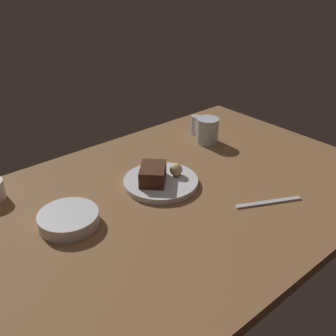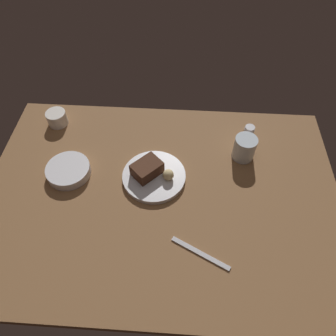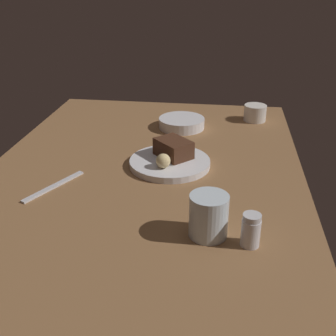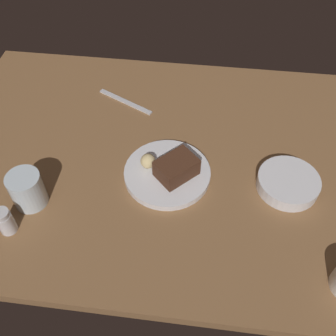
{
  "view_description": "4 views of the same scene",
  "coord_description": "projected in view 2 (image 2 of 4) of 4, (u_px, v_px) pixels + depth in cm",
  "views": [
    {
      "loc": [
        66.17,
        70.68,
        63.54
      ],
      "look_at": [
        -0.05,
        -6.61,
        7.46
      ],
      "focal_mm": 42.33,
      "sensor_mm": 36.0,
      "label": 1
    },
    {
      "loc": [
        -6.14,
        58.06,
        92.64
      ],
      "look_at": [
        -1.9,
        -8.07,
        6.96
      ],
      "focal_mm": 33.97,
      "sensor_mm": 36.0,
      "label": 2
    },
    {
      "loc": [
        -101.37,
        -20.16,
        52.93
      ],
      "look_at": [
        -3.35,
        -6.83,
        5.27
      ],
      "focal_mm": 45.73,
      "sensor_mm": 36.0,
      "label": 3
    },
    {
      "loc": [
        10.79,
        -68.33,
        79.97
      ],
      "look_at": [
        3.2,
        -7.79,
        7.54
      ],
      "focal_mm": 41.57,
      "sensor_mm": 36.0,
      "label": 4
    }
  ],
  "objects": [
    {
      "name": "dining_table",
      "position": [
        161.0,
        196.0,
        1.08
      ],
      "size": [
        120.0,
        84.0,
        3.0
      ],
      "primitive_type": "cube",
      "color": "brown",
      "rests_on": "ground"
    },
    {
      "name": "water_glass",
      "position": [
        244.0,
        148.0,
        1.13
      ],
      "size": [
        7.9,
        7.9,
        9.02
      ],
      "primitive_type": "cylinder",
      "color": "silver",
      "rests_on": "dining_table"
    },
    {
      "name": "side_bowl",
      "position": [
        68.0,
        171.0,
        1.11
      ],
      "size": [
        15.16,
        15.16,
        3.36
      ],
      "primitive_type": "cylinder",
      "color": "silver",
      "rests_on": "dining_table"
    },
    {
      "name": "coffee_cup",
      "position": [
        57.0,
        118.0,
        1.25
      ],
      "size": [
        7.68,
        7.68,
        5.54
      ],
      "primitive_type": "cylinder",
      "color": "silver",
      "rests_on": "dining_table"
    },
    {
      "name": "chocolate_cake_slice",
      "position": [
        147.0,
        169.0,
        1.08
      ],
      "size": [
        11.85,
        11.84,
        4.81
      ],
      "primitive_type": "cube",
      "rotation": [
        0.0,
        0.0,
        0.78
      ],
      "color": "#472819",
      "rests_on": "dessert_plate"
    },
    {
      "name": "bread_roll",
      "position": [
        168.0,
        175.0,
        1.07
      ],
      "size": [
        3.81,
        3.81,
        3.81
      ],
      "primitive_type": "sphere",
      "color": "#DBC184",
      "rests_on": "dessert_plate"
    },
    {
      "name": "dessert_plate",
      "position": [
        154.0,
        176.0,
        1.1
      ],
      "size": [
        21.89,
        21.89,
        1.76
      ],
      "primitive_type": "cylinder",
      "color": "silver",
      "rests_on": "dining_table"
    },
    {
      "name": "salt_shaker",
      "position": [
        248.0,
        134.0,
        1.19
      ],
      "size": [
        3.79,
        3.79,
        6.9
      ],
      "color": "silver",
      "rests_on": "dining_table"
    },
    {
      "name": "butter_knife",
      "position": [
        200.0,
        253.0,
        0.94
      ],
      "size": [
        17.6,
        9.8,
        0.5
      ],
      "primitive_type": "cube",
      "rotation": [
        0.0,
        0.0,
        2.68
      ],
      "color": "silver",
      "rests_on": "dining_table"
    }
  ]
}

